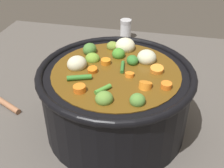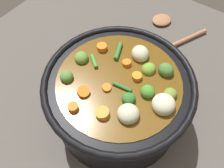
# 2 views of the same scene
# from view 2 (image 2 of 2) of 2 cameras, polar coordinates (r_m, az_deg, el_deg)

# --- Properties ---
(ground_plane) EXTENTS (1.10, 1.10, 0.00)m
(ground_plane) POSITION_cam_2_polar(r_m,az_deg,el_deg) (0.60, 1.40, -7.22)
(ground_plane) COLOR #514C47
(cooking_pot) EXTENTS (0.33, 0.33, 0.18)m
(cooking_pot) POSITION_cam_2_polar(r_m,az_deg,el_deg) (0.53, 1.64, -3.34)
(cooking_pot) COLOR black
(cooking_pot) RESTS_ON ground_plane
(wooden_spoon) EXTENTS (0.19, 0.18, 0.02)m
(wooden_spoon) POSITION_cam_2_polar(r_m,az_deg,el_deg) (0.80, 14.41, 13.69)
(wooden_spoon) COLOR #A26A49
(wooden_spoon) RESTS_ON ground_plane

